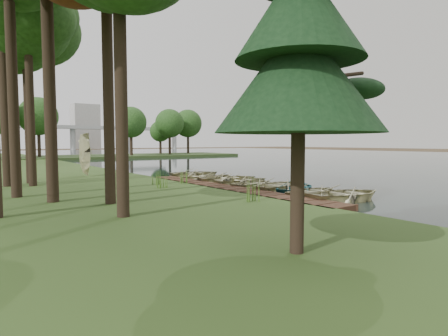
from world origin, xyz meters
TOP-DOWN VIEW (x-y plane):
  - ground at (0.00, 0.00)m, footprint 300.00×300.00m
  - water at (30.00, 20.00)m, footprint 130.00×200.00m
  - boardwalk at (-1.60, 0.00)m, footprint 1.60×16.00m
  - peninsula at (8.00, 50.00)m, footprint 50.00×14.00m
  - far_trees at (4.67, 50.00)m, footprint 45.60×5.60m
  - bridge at (12.31, 120.00)m, footprint 95.90×4.00m
  - building_a at (30.00, 140.00)m, footprint 10.00×8.00m
  - rowboat_0 at (0.96, -6.17)m, footprint 4.46×3.53m
  - rowboat_1 at (0.72, -4.42)m, footprint 3.68×2.79m
  - rowboat_2 at (1.22, -2.76)m, footprint 4.09×3.55m
  - rowboat_3 at (1.02, -1.66)m, footprint 4.44×3.63m
  - rowboat_4 at (0.76, 0.30)m, footprint 3.66×2.90m
  - rowboat_5 at (1.05, 1.83)m, footprint 4.05×3.15m
  - rowboat_6 at (0.97, 3.21)m, footprint 4.66×3.90m
  - rowboat_7 at (1.17, 4.89)m, footprint 4.13×3.56m
  - rowboat_8 at (0.79, 6.58)m, footprint 3.34×2.61m
  - rowboat_9 at (1.22, 8.01)m, footprint 4.39×3.53m
  - stored_rowboat at (-6.04, 11.59)m, footprint 3.28×2.38m
  - tree_4 at (-10.38, 7.06)m, footprint 4.94×4.94m
  - tree_6 at (-10.26, 8.80)m, footprint 5.28×5.28m
  - pine_tree at (-7.73, -11.12)m, footprint 3.80×3.80m
  - reeds_0 at (-3.73, -4.87)m, footprint 0.60×0.60m
  - reeds_1 at (-2.60, 3.09)m, footprint 0.60×0.60m
  - reeds_2 at (-4.70, 1.77)m, footprint 0.60×0.60m
  - reeds_3 at (-4.27, 3.50)m, footprint 0.60×0.60m

SIDE VIEW (x-z plane):
  - ground at x=0.00m, z-range 0.00..0.00m
  - water at x=30.00m, z-range 0.00..0.05m
  - boardwalk at x=-1.60m, z-range 0.00..0.30m
  - peninsula at x=8.00m, z-range 0.00..0.45m
  - rowboat_8 at x=0.79m, z-range 0.05..0.68m
  - rowboat_4 at x=0.76m, z-range 0.05..0.73m
  - rowboat_2 at x=1.22m, z-range 0.05..0.76m
  - rowboat_1 at x=0.72m, z-range 0.05..0.76m
  - rowboat_7 at x=1.17m, z-range 0.05..0.77m
  - rowboat_5 at x=1.05m, z-range 0.05..0.82m
  - rowboat_3 at x=1.02m, z-range 0.05..0.86m
  - rowboat_9 at x=1.22m, z-range 0.05..0.86m
  - rowboat_6 at x=0.97m, z-range 0.05..0.88m
  - rowboat_0 at x=0.96m, z-range 0.05..0.88m
  - stored_rowboat at x=-6.04m, z-range 0.30..0.97m
  - reeds_2 at x=-4.70m, z-range 0.30..1.16m
  - reeds_3 at x=-4.27m, z-range 0.30..1.23m
  - reeds_1 at x=-2.60m, z-range 0.30..1.29m
  - reeds_0 at x=-3.73m, z-range 0.30..1.40m
  - pine_tree at x=-7.73m, z-range 1.17..9.03m
  - far_trees at x=4.67m, z-range 2.03..10.83m
  - bridge at x=12.31m, z-range 2.78..11.38m
  - building_a at x=30.00m, z-range 0.00..18.00m
  - tree_4 at x=-10.38m, z-range 4.08..16.01m
  - tree_6 at x=-10.26m, z-range 4.09..16.31m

